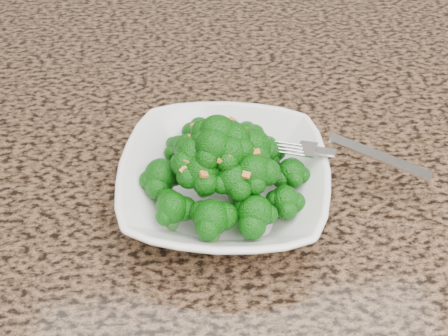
{
  "coord_description": "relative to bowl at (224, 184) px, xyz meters",
  "views": [
    {
      "loc": [
        -0.13,
        -0.21,
        1.35
      ],
      "look_at": [
        -0.1,
        0.2,
        0.95
      ],
      "focal_mm": 45.0,
      "sensor_mm": 36.0,
      "label": 1
    }
  ],
  "objects": [
    {
      "name": "bowl",
      "position": [
        0.0,
        0.0,
        0.0
      ],
      "size": [
        0.24,
        0.24,
        0.05
      ],
      "primitive_type": "imported",
      "rotation": [
        0.0,
        0.0,
        -0.13
      ],
      "color": "white",
      "rests_on": "granite_counter"
    },
    {
      "name": "cabinet",
      "position": [
        0.1,
        0.1,
        -0.49
      ],
      "size": [
        1.55,
        0.95,
        0.87
      ],
      "primitive_type": "cube",
      "color": "#3D2618",
      "rests_on": "ground"
    },
    {
      "name": "broccoli_pile",
      "position": [
        0.0,
        0.0,
        0.06
      ],
      "size": [
        0.19,
        0.19,
        0.07
      ],
      "primitive_type": null,
      "color": "#0D5A0A",
      "rests_on": "bowl"
    },
    {
      "name": "fork",
      "position": [
        0.11,
        0.01,
        0.03
      ],
      "size": [
        0.18,
        0.1,
        0.01
      ],
      "primitive_type": null,
      "rotation": [
        0.0,
        0.0,
        -0.4
      ],
      "color": "silver",
      "rests_on": "bowl"
    },
    {
      "name": "granite_counter",
      "position": [
        0.1,
        0.1,
        -0.04
      ],
      "size": [
        1.64,
        1.04,
        0.03
      ],
      "primitive_type": "cube",
      "color": "brown",
      "rests_on": "cabinet"
    },
    {
      "name": "garlic_topping",
      "position": [
        0.0,
        0.0,
        0.1
      ],
      "size": [
        0.11,
        0.11,
        0.01
      ],
      "primitive_type": null,
      "color": "orange",
      "rests_on": "broccoli_pile"
    }
  ]
}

